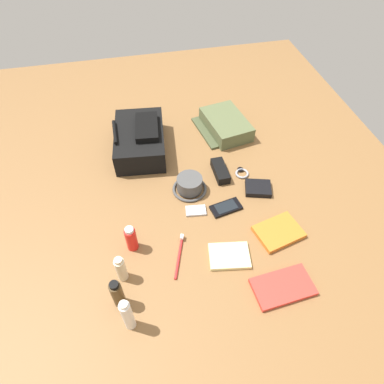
% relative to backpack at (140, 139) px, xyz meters
% --- Properties ---
extents(ground_plane, '(2.64, 2.02, 0.02)m').
position_rel_backpack_xyz_m(ground_plane, '(-0.36, -0.18, -0.07)').
color(ground_plane, brown).
rests_on(ground_plane, ground).
extents(backpack, '(0.38, 0.27, 0.14)m').
position_rel_backpack_xyz_m(backpack, '(0.00, 0.00, 0.00)').
color(backpack, black).
rests_on(backpack, ground_plane).
extents(toiletry_pouch, '(0.30, 0.27, 0.08)m').
position_rel_backpack_xyz_m(toiletry_pouch, '(0.05, -0.44, -0.03)').
color(toiletry_pouch, '#56603D').
rests_on(toiletry_pouch, ground_plane).
extents(bucket_hat, '(0.15, 0.15, 0.07)m').
position_rel_backpack_xyz_m(bucket_hat, '(-0.31, -0.17, -0.03)').
color(bucket_hat, '#4A4A4A').
rests_on(bucket_hat, ground_plane).
extents(toothpaste_tube, '(0.03, 0.03, 0.17)m').
position_rel_backpack_xyz_m(toothpaste_tube, '(-0.85, 0.13, 0.02)').
color(toothpaste_tube, white).
rests_on(toothpaste_tube, ground_plane).
extents(cologne_bottle, '(0.04, 0.04, 0.14)m').
position_rel_backpack_xyz_m(cologne_bottle, '(-0.76, 0.16, 0.01)').
color(cologne_bottle, '#473319').
rests_on(cologne_bottle, ground_plane).
extents(lotion_bottle, '(0.04, 0.04, 0.12)m').
position_rel_backpack_xyz_m(lotion_bottle, '(-0.67, 0.14, -0.00)').
color(lotion_bottle, beige).
rests_on(lotion_bottle, ground_plane).
extents(sunscreen_spray, '(0.04, 0.04, 0.12)m').
position_rel_backpack_xyz_m(sunscreen_spray, '(-0.55, 0.10, -0.00)').
color(sunscreen_spray, red).
rests_on(sunscreen_spray, ground_plane).
extents(paperback_novel, '(0.14, 0.22, 0.02)m').
position_rel_backpack_xyz_m(paperback_novel, '(-0.83, -0.40, -0.05)').
color(paperback_novel, red).
rests_on(paperback_novel, ground_plane).
extents(travel_guidebook, '(0.17, 0.20, 0.02)m').
position_rel_backpack_xyz_m(travel_guidebook, '(-0.61, -0.47, -0.05)').
color(travel_guidebook, orange).
rests_on(travel_guidebook, ground_plane).
extents(cell_phone, '(0.09, 0.14, 0.01)m').
position_rel_backpack_xyz_m(cell_phone, '(-0.45, -0.30, -0.05)').
color(cell_phone, black).
rests_on(cell_phone, ground_plane).
extents(media_player, '(0.06, 0.09, 0.01)m').
position_rel_backpack_xyz_m(media_player, '(-0.44, -0.17, -0.06)').
color(media_player, '#B7B7BC').
rests_on(media_player, ground_plane).
extents(wristwatch, '(0.07, 0.06, 0.01)m').
position_rel_backpack_xyz_m(wristwatch, '(-0.27, -0.43, -0.06)').
color(wristwatch, '#99999E').
rests_on(wristwatch, ground_plane).
extents(toothbrush, '(0.18, 0.07, 0.02)m').
position_rel_backpack_xyz_m(toothbrush, '(-0.62, -0.07, -0.06)').
color(toothbrush, red).
rests_on(toothbrush, ground_plane).
extents(wallet, '(0.12, 0.13, 0.02)m').
position_rel_backpack_xyz_m(wallet, '(-0.38, -0.47, -0.05)').
color(wallet, black).
rests_on(wallet, ground_plane).
extents(notepad, '(0.13, 0.17, 0.02)m').
position_rel_backpack_xyz_m(notepad, '(-0.67, -0.25, -0.05)').
color(notepad, beige).
rests_on(notepad, ground_plane).
extents(sunglasses_case, '(0.14, 0.06, 0.04)m').
position_rel_backpack_xyz_m(sunglasses_case, '(-0.25, -0.33, -0.04)').
color(sunglasses_case, black).
rests_on(sunglasses_case, ground_plane).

